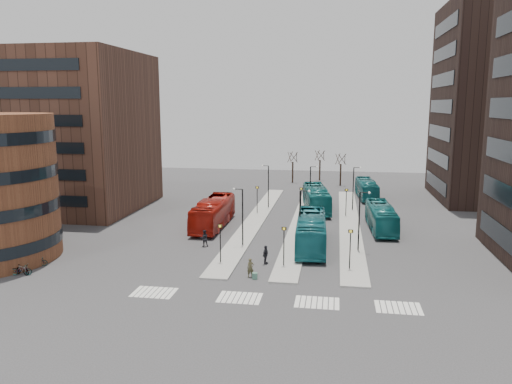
# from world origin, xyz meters

# --- Properties ---
(ground) EXTENTS (160.00, 160.00, 0.00)m
(ground) POSITION_xyz_m (0.00, 0.00, 0.00)
(ground) COLOR #313134
(ground) RESTS_ON ground
(island_left) EXTENTS (2.50, 45.00, 0.15)m
(island_left) POSITION_xyz_m (-4.00, 30.00, 0.07)
(island_left) COLOR gray
(island_left) RESTS_ON ground
(island_mid) EXTENTS (2.50, 45.00, 0.15)m
(island_mid) POSITION_xyz_m (2.00, 30.00, 0.07)
(island_mid) COLOR gray
(island_mid) RESTS_ON ground
(island_right) EXTENTS (2.50, 45.00, 0.15)m
(island_right) POSITION_xyz_m (8.00, 30.00, 0.07)
(island_right) COLOR gray
(island_right) RESTS_ON ground
(suitcase) EXTENTS (0.47, 0.38, 0.55)m
(suitcase) POSITION_xyz_m (-0.52, 8.35, 0.28)
(suitcase) COLOR navy
(suitcase) RESTS_ON ground
(red_bus) EXTENTS (3.00, 12.57, 3.50)m
(red_bus) POSITION_xyz_m (-8.55, 25.87, 1.75)
(red_bus) COLOR #9B150B
(red_bus) RESTS_ON ground
(teal_bus_a) EXTENTS (3.43, 12.65, 3.49)m
(teal_bus_a) POSITION_xyz_m (3.77, 18.81, 1.75)
(teal_bus_a) COLOR #15646D
(teal_bus_a) RESTS_ON ground
(teal_bus_b) EXTENTS (4.62, 12.61, 3.43)m
(teal_bus_b) POSITION_xyz_m (3.51, 37.39, 1.72)
(teal_bus_b) COLOR #136162
(teal_bus_b) RESTS_ON ground
(teal_bus_c) EXTENTS (3.20, 11.27, 3.11)m
(teal_bus_c) POSITION_xyz_m (11.62, 27.55, 1.55)
(teal_bus_c) COLOR #146467
(teal_bus_c) RESTS_ON ground
(teal_bus_d) EXTENTS (3.31, 10.92, 3.00)m
(teal_bus_d) POSITION_xyz_m (11.06, 47.91, 1.50)
(teal_bus_d) COLOR #146065
(teal_bus_d) RESTS_ON ground
(traveller) EXTENTS (0.73, 0.62, 1.69)m
(traveller) POSITION_xyz_m (-0.97, 8.75, 0.84)
(traveller) COLOR #48432B
(traveller) RESTS_ON ground
(commuter_a) EXTENTS (1.06, 0.95, 1.80)m
(commuter_a) POSITION_xyz_m (-7.41, 17.32, 0.90)
(commuter_a) COLOR black
(commuter_a) RESTS_ON ground
(commuter_b) EXTENTS (0.72, 1.12, 1.78)m
(commuter_b) POSITION_xyz_m (-0.19, 12.61, 0.89)
(commuter_b) COLOR black
(commuter_b) RESTS_ON ground
(commuter_c) EXTENTS (1.05, 1.20, 1.61)m
(commuter_c) POSITION_xyz_m (3.60, 16.54, 0.81)
(commuter_c) COLOR black
(commuter_c) RESTS_ON ground
(bicycle_near) EXTENTS (1.90, 0.95, 0.95)m
(bicycle_near) POSITION_xyz_m (-21.00, 6.05, 0.48)
(bicycle_near) COLOR gray
(bicycle_near) RESTS_ON ground
(bicycle_mid) EXTENTS (1.61, 0.72, 0.93)m
(bicycle_mid) POSITION_xyz_m (-21.00, 6.07, 0.47)
(bicycle_mid) COLOR gray
(bicycle_mid) RESTS_ON ground
(bicycle_far) EXTENTS (1.77, 1.22, 0.88)m
(bicycle_far) POSITION_xyz_m (-21.00, 8.48, 0.44)
(bicycle_far) COLOR gray
(bicycle_far) RESTS_ON ground
(crosswalk_stripes) EXTENTS (22.35, 2.40, 0.01)m
(crosswalk_stripes) POSITION_xyz_m (1.75, 4.00, 0.01)
(crosswalk_stripes) COLOR silver
(crosswalk_stripes) RESTS_ON ground
(office_block) EXTENTS (25.00, 20.12, 22.00)m
(office_block) POSITION_xyz_m (-34.00, 33.98, 11.00)
(office_block) COLOR #4F3024
(office_block) RESTS_ON ground
(tower_far) EXTENTS (20.12, 20.00, 30.00)m
(tower_far) POSITION_xyz_m (31.98, 50.00, 15.00)
(tower_far) COLOR black
(tower_far) RESTS_ON ground
(sign_poles) EXTENTS (12.45, 22.12, 3.65)m
(sign_poles) POSITION_xyz_m (1.60, 23.00, 2.41)
(sign_poles) COLOR black
(sign_poles) RESTS_ON ground
(lamp_posts) EXTENTS (14.04, 20.24, 6.12)m
(lamp_posts) POSITION_xyz_m (2.64, 28.00, 3.58)
(lamp_posts) COLOR black
(lamp_posts) RESTS_ON ground
(bare_trees) EXTENTS (10.97, 8.14, 5.90)m
(bare_trees) POSITION_xyz_m (2.67, 62.67, 2.72)
(bare_trees) COLOR black
(bare_trees) RESTS_ON ground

